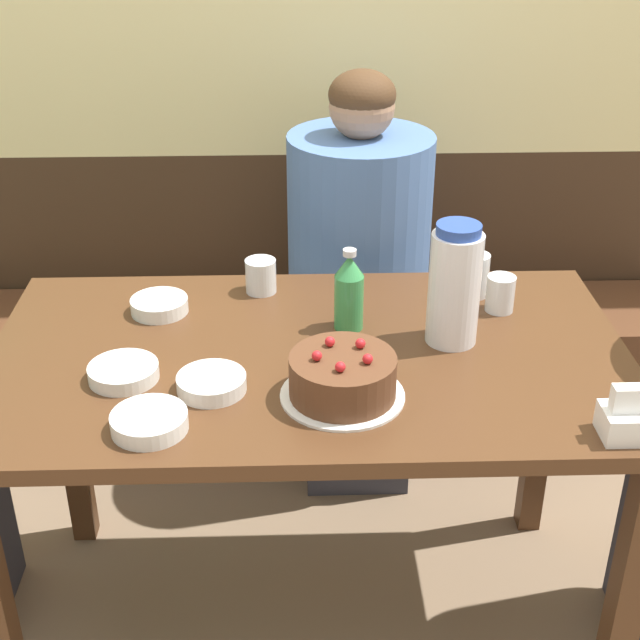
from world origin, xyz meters
TOP-DOWN VIEW (x-y plane):
  - ground_plane at (0.00, 0.00)m, footprint 12.00×12.00m
  - back_wall at (0.00, 1.05)m, footprint 4.80×0.04m
  - bench_seat at (0.00, 0.83)m, footprint 2.34×0.38m
  - dining_table at (0.00, 0.00)m, footprint 1.35×0.77m
  - birthday_cake at (0.06, -0.17)m, footprint 0.24×0.24m
  - water_pitcher at (0.31, 0.04)m, footprint 0.11×0.11m
  - soju_bottle at (0.09, 0.11)m, footprint 0.06×0.06m
  - napkin_holder at (0.57, -0.32)m, footprint 0.11×0.08m
  - bowl_soup_white at (-0.30, -0.27)m, footprint 0.14×0.14m
  - bowl_rice_small at (-0.37, -0.09)m, footprint 0.14×0.14m
  - bowl_side_dish at (-0.34, 0.19)m, footprint 0.13×0.13m
  - bowl_sauce_shallow at (-0.19, -0.14)m, footprint 0.14×0.14m
  - glass_water_tall at (0.44, 0.18)m, footprint 0.07×0.07m
  - glass_tumbler_short at (0.39, 0.26)m, footprint 0.07×0.07m
  - glass_shot_small at (-0.11, 0.29)m, footprint 0.07×0.07m
  - person_pale_blue_shirt at (0.15, 0.64)m, footprint 0.39×0.39m

SIDE VIEW (x-z plane):
  - ground_plane at x=0.00m, z-range 0.00..0.00m
  - bench_seat at x=0.00m, z-range 0.00..0.44m
  - person_pale_blue_shirt at x=0.15m, z-range 0.00..1.22m
  - dining_table at x=0.00m, z-range 0.28..1.06m
  - bowl_rice_small at x=-0.37m, z-range 0.78..0.81m
  - bowl_sauce_shallow at x=-0.19m, z-range 0.78..0.81m
  - bowl_soup_white at x=-0.30m, z-range 0.78..0.81m
  - bowl_side_dish at x=-0.34m, z-range 0.78..0.81m
  - napkin_holder at x=0.57m, z-range 0.76..0.87m
  - glass_shot_small at x=-0.11m, z-range 0.78..0.86m
  - glass_water_tall at x=0.44m, z-range 0.78..0.86m
  - birthday_cake at x=0.06m, z-range 0.77..0.87m
  - glass_tumbler_short at x=0.39m, z-range 0.78..0.88m
  - soju_bottle at x=0.09m, z-range 0.77..0.96m
  - water_pitcher at x=0.31m, z-range 0.77..1.04m
  - back_wall at x=0.00m, z-range 0.00..2.50m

